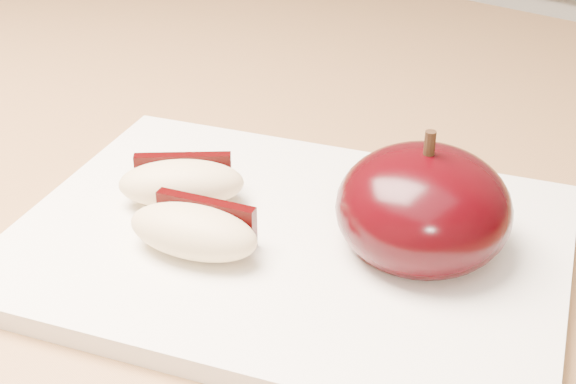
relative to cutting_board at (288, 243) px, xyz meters
The scene contains 4 objects.
cutting_board is the anchor object (origin of this frame).
apple_half 0.07m from the cutting_board, 28.84° to the left, with size 0.11×0.11×0.07m.
apple_wedge_a 0.07m from the cutting_board, behind, with size 0.07×0.07×0.02m.
apple_wedge_b 0.05m from the cutting_board, 125.41° to the right, with size 0.07×0.05×0.02m.
Camera 1 is at (0.18, 0.10, 1.14)m, focal length 50.00 mm.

